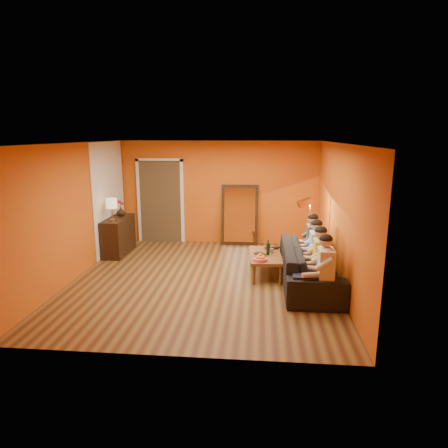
# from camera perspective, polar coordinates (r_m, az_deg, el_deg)

# --- Properties ---
(room_shell) EXTENTS (5.00, 5.50, 2.60)m
(room_shell) POSITION_cam_1_polar(r_m,az_deg,el_deg) (7.83, -2.64, 1.98)
(room_shell) COLOR brown
(room_shell) RESTS_ON ground
(white_accent) EXTENTS (0.02, 1.90, 2.58)m
(white_accent) POSITION_cam_1_polar(r_m,az_deg,el_deg) (9.79, -16.09, 3.67)
(white_accent) COLOR white
(white_accent) RESTS_ON wall_left
(doorway_recess) EXTENTS (1.06, 0.30, 2.10)m
(doorway_recess) POSITION_cam_1_polar(r_m,az_deg,el_deg) (10.54, -8.88, 3.26)
(doorway_recess) COLOR #3F2D19
(doorway_recess) RESTS_ON floor
(door_jamb_left) EXTENTS (0.08, 0.06, 2.20)m
(door_jamb_left) POSITION_cam_1_polar(r_m,az_deg,el_deg) (10.58, -12.04, 3.17)
(door_jamb_left) COLOR white
(door_jamb_left) RESTS_ON wall_back
(door_jamb_right) EXTENTS (0.08, 0.06, 2.20)m
(door_jamb_right) POSITION_cam_1_polar(r_m,az_deg,el_deg) (10.30, -5.96, 3.13)
(door_jamb_right) COLOR white
(door_jamb_right) RESTS_ON wall_back
(door_header) EXTENTS (1.22, 0.06, 0.08)m
(door_header) POSITION_cam_1_polar(r_m,az_deg,el_deg) (10.30, -9.25, 9.03)
(door_header) COLOR white
(door_header) RESTS_ON wall_back
(mirror_frame) EXTENTS (0.92, 0.27, 1.51)m
(mirror_frame) POSITION_cam_1_polar(r_m,az_deg,el_deg) (10.09, 2.26, 1.31)
(mirror_frame) COLOR black
(mirror_frame) RESTS_ON floor
(mirror_glass) EXTENTS (0.78, 0.21, 1.35)m
(mirror_glass) POSITION_cam_1_polar(r_m,az_deg,el_deg) (10.05, 2.25, 1.27)
(mirror_glass) COLOR white
(mirror_glass) RESTS_ON mirror_frame
(sideboard) EXTENTS (0.44, 1.18, 0.85)m
(sideboard) POSITION_cam_1_polar(r_m,az_deg,el_deg) (9.69, -14.84, -1.63)
(sideboard) COLOR black
(sideboard) RESTS_ON floor
(table_lamp) EXTENTS (0.24, 0.24, 0.51)m
(table_lamp) POSITION_cam_1_polar(r_m,az_deg,el_deg) (9.27, -15.71, 1.98)
(table_lamp) COLOR beige
(table_lamp) RESTS_ON sideboard
(sofa) EXTENTS (2.51, 0.98, 0.73)m
(sofa) POSITION_cam_1_polar(r_m,az_deg,el_deg) (7.64, 12.08, -5.81)
(sofa) COLOR black
(sofa) RESTS_ON floor
(coffee_table) EXTENTS (0.70, 1.26, 0.42)m
(coffee_table) POSITION_cam_1_polar(r_m,az_deg,el_deg) (8.08, 5.89, -5.73)
(coffee_table) COLOR brown
(coffee_table) RESTS_ON floor
(floor_lamp) EXTENTS (0.35, 0.30, 1.44)m
(floor_lamp) POSITION_cam_1_polar(r_m,az_deg,el_deg) (8.54, 12.08, -1.36)
(floor_lamp) COLOR #D3873D
(floor_lamp) RESTS_ON floor
(dog) EXTENTS (0.51, 0.61, 0.62)m
(dog) POSITION_cam_1_polar(r_m,az_deg,el_deg) (6.95, 10.68, -8.16)
(dog) COLOR #9A6A45
(dog) RESTS_ON floor
(person_far_left) EXTENTS (0.70, 0.44, 1.22)m
(person_far_left) POSITION_cam_1_polar(r_m,az_deg,el_deg) (6.64, 14.28, -6.56)
(person_far_left) COLOR beige
(person_far_left) RESTS_ON sofa
(person_mid_left) EXTENTS (0.70, 0.44, 1.22)m
(person_mid_left) POSITION_cam_1_polar(r_m,az_deg,el_deg) (7.16, 13.62, -5.11)
(person_mid_left) COLOR gold
(person_mid_left) RESTS_ON sofa
(person_mid_right) EXTENTS (0.70, 0.44, 1.22)m
(person_mid_right) POSITION_cam_1_polar(r_m,az_deg,el_deg) (7.68, 13.05, -3.86)
(person_mid_right) COLOR #9DC0F2
(person_mid_right) RESTS_ON sofa
(person_far_right) EXTENTS (0.70, 0.44, 1.22)m
(person_far_right) POSITION_cam_1_polar(r_m,az_deg,el_deg) (8.20, 12.56, -2.76)
(person_far_right) COLOR #39383D
(person_far_right) RESTS_ON sofa
(fruit_bowl) EXTENTS (0.26, 0.26, 0.16)m
(fruit_bowl) POSITION_cam_1_polar(r_m,az_deg,el_deg) (7.56, 5.20, -4.71)
(fruit_bowl) COLOR #DF4F78
(fruit_bowl) RESTS_ON coffee_table
(wine_bottle) EXTENTS (0.07, 0.07, 0.31)m
(wine_bottle) POSITION_cam_1_polar(r_m,az_deg,el_deg) (7.92, 6.31, -3.35)
(wine_bottle) COLOR black
(wine_bottle) RESTS_ON coffee_table
(tumbler) EXTENTS (0.12, 0.12, 0.09)m
(tumbler) POSITION_cam_1_polar(r_m,az_deg,el_deg) (8.12, 6.77, -3.79)
(tumbler) COLOR #B27F3F
(tumbler) RESTS_ON coffee_table
(laptop) EXTENTS (0.41, 0.31, 0.03)m
(laptop) POSITION_cam_1_polar(r_m,az_deg,el_deg) (8.35, 7.14, -3.53)
(laptop) COLOR black
(laptop) RESTS_ON coffee_table
(book_lower) EXTENTS (0.20, 0.25, 0.02)m
(book_lower) POSITION_cam_1_polar(r_m,az_deg,el_deg) (7.82, 4.61, -4.64)
(book_lower) COLOR black
(book_lower) RESTS_ON coffee_table
(book_mid) EXTENTS (0.24, 0.28, 0.02)m
(book_mid) POSITION_cam_1_polar(r_m,az_deg,el_deg) (7.82, 4.69, -4.48)
(book_mid) COLOR red
(book_mid) RESTS_ON book_lower
(book_upper) EXTENTS (0.26, 0.28, 0.02)m
(book_upper) POSITION_cam_1_polar(r_m,az_deg,el_deg) (7.80, 4.61, -4.38)
(book_upper) COLOR black
(book_upper) RESTS_ON book_mid
(vase) EXTENTS (0.20, 0.20, 0.21)m
(vase) POSITION_cam_1_polar(r_m,az_deg,el_deg) (9.80, -14.53, 1.74)
(vase) COLOR black
(vase) RESTS_ON sideboard
(flowers) EXTENTS (0.17, 0.17, 0.39)m
(flowers) POSITION_cam_1_polar(r_m,az_deg,el_deg) (9.77, -14.59, 2.94)
(flowers) COLOR red
(flowers) RESTS_ON vase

